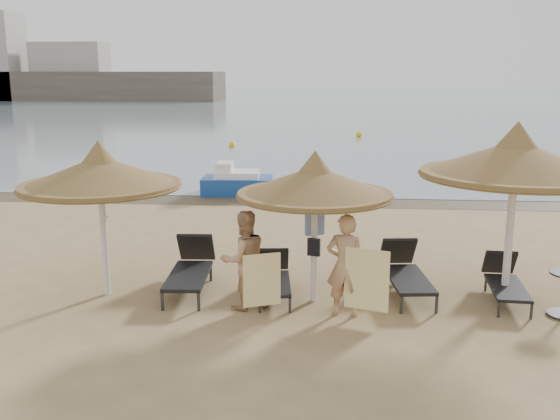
% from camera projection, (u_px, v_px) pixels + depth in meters
% --- Properties ---
extents(ground, '(160.00, 160.00, 0.00)m').
position_uv_depth(ground, '(278.00, 312.00, 10.90)').
color(ground, '#A48656').
rests_on(ground, ground).
extents(sea, '(200.00, 140.00, 0.03)m').
position_uv_depth(sea, '(327.00, 100.00, 88.69)').
color(sea, slate).
rests_on(sea, ground).
extents(wet_sand_strip, '(200.00, 1.60, 0.01)m').
position_uv_depth(wet_sand_strip, '(303.00, 202.00, 20.04)').
color(wet_sand_strip, brown).
rests_on(wet_sand_strip, ground).
extents(far_shore, '(150.00, 54.80, 12.00)m').
position_uv_depth(far_shore, '(149.00, 79.00, 87.98)').
color(far_shore, '#5F574B').
rests_on(far_shore, ground).
extents(palapa_left, '(2.93, 2.93, 2.91)m').
position_uv_depth(palapa_left, '(100.00, 173.00, 11.25)').
color(palapa_left, silver).
rests_on(palapa_left, ground).
extents(palapa_center, '(2.79, 2.79, 2.76)m').
position_uv_depth(palapa_center, '(315.00, 182.00, 10.93)').
color(palapa_center, silver).
rests_on(palapa_center, ground).
extents(palapa_right, '(3.31, 3.31, 3.28)m').
position_uv_depth(palapa_right, '(516.00, 160.00, 10.80)').
color(palapa_right, silver).
rests_on(palapa_right, ground).
extents(lounger_far_left, '(0.83, 2.16, 0.95)m').
position_uv_depth(lounger_far_left, '(191.00, 267.00, 11.97)').
color(lounger_far_left, '#303031').
rests_on(lounger_far_left, ground).
extents(lounger_near_left, '(0.76, 1.79, 0.78)m').
position_uv_depth(lounger_near_left, '(274.00, 276.00, 11.68)').
color(lounger_near_left, '#303031').
rests_on(lounger_near_left, ground).
extents(lounger_near_right, '(0.91, 2.11, 0.92)m').
position_uv_depth(lounger_near_right, '(405.00, 271.00, 11.80)').
color(lounger_near_right, '#303031').
rests_on(lounger_near_right, ground).
extents(lounger_far_right, '(0.70, 1.80, 0.79)m').
position_uv_depth(lounger_far_right, '(505.00, 280.00, 11.45)').
color(lounger_far_right, '#303031').
rests_on(lounger_far_right, ground).
extents(person_left, '(1.12, 0.98, 2.05)m').
position_uv_depth(person_left, '(244.00, 252.00, 10.87)').
color(person_left, tan).
rests_on(person_left, ground).
extents(person_right, '(1.00, 0.70, 2.08)m').
position_uv_depth(person_right, '(346.00, 257.00, 10.53)').
color(person_right, tan).
rests_on(person_right, ground).
extents(towel_left, '(0.62, 0.27, 0.93)m').
position_uv_depth(towel_left, '(262.00, 280.00, 10.58)').
color(towel_left, yellow).
rests_on(towel_left, ground).
extents(towel_right, '(0.73, 0.25, 1.06)m').
position_uv_depth(towel_right, '(367.00, 280.00, 10.32)').
color(towel_right, yellow).
rests_on(towel_right, ground).
extents(bag_patterned, '(0.36, 0.23, 0.43)m').
position_uv_depth(bag_patterned, '(315.00, 223.00, 11.28)').
color(bag_patterned, silver).
rests_on(bag_patterned, ground).
extents(bag_dark, '(0.23, 0.14, 0.32)m').
position_uv_depth(bag_dark, '(314.00, 247.00, 11.02)').
color(bag_dark, black).
rests_on(bag_dark, ground).
extents(pedal_boat, '(2.40, 1.48, 1.09)m').
position_uv_depth(pedal_boat, '(236.00, 182.00, 21.21)').
color(pedal_boat, navy).
rests_on(pedal_boat, ground).
extents(buoy_left, '(0.33, 0.33, 0.33)m').
position_uv_depth(buoy_left, '(232.00, 144.00, 34.20)').
color(buoy_left, yellow).
rests_on(buoy_left, ground).
extents(buoy_mid, '(0.39, 0.39, 0.39)m').
position_uv_depth(buoy_mid, '(359.00, 134.00, 39.43)').
color(buoy_mid, yellow).
rests_on(buoy_mid, ground).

